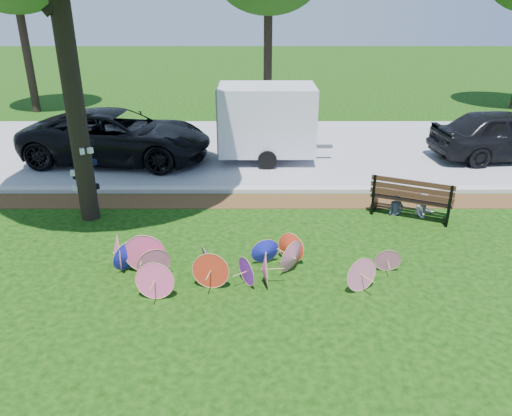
{
  "coord_description": "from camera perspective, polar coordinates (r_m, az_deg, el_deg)",
  "views": [
    {
      "loc": [
        0.49,
        -7.77,
        5.17
      ],
      "look_at": [
        0.5,
        2.0,
        0.9
      ],
      "focal_mm": 35.0,
      "sensor_mm": 36.0,
      "label": 1
    }
  ],
  "objects": [
    {
      "name": "black_van",
      "position": [
        16.92,
        -15.53,
        7.9
      ],
      "size": [
        6.23,
        3.35,
        1.66
      ],
      "primitive_type": "imported",
      "rotation": [
        0.0,
        0.0,
        1.47
      ],
      "color": "black",
      "rests_on": "ground"
    },
    {
      "name": "dark_pickup",
      "position": [
        18.45,
        26.72,
        7.47
      ],
      "size": [
        5.0,
        2.42,
        1.65
      ],
      "primitive_type": "imported",
      "rotation": [
        0.0,
        0.0,
        1.67
      ],
      "color": "black",
      "rests_on": "ground"
    },
    {
      "name": "curb",
      "position": [
        13.95,
        -2.07,
        2.11
      ],
      "size": [
        90.0,
        0.3,
        0.12
      ],
      "primitive_type": "cube",
      "color": "#B7B5AD",
      "rests_on": "ground"
    },
    {
      "name": "person_right",
      "position": [
        13.01,
        18.86,
        1.54
      ],
      "size": [
        0.61,
        0.51,
        1.12
      ],
      "primitive_type": "imported",
      "rotation": [
        0.0,
        0.0,
        0.18
      ],
      "color": "#B0AFB8",
      "rests_on": "ground"
    },
    {
      "name": "mulch_strip",
      "position": [
        13.32,
        -2.16,
        0.78
      ],
      "size": [
        90.0,
        1.0,
        0.01
      ],
      "primitive_type": "cube",
      "color": "#472D16",
      "rests_on": "ground"
    },
    {
      "name": "ground",
      "position": [
        9.35,
        -3.1,
        -10.02
      ],
      "size": [
        90.0,
        90.0,
        0.0
      ],
      "primitive_type": "plane",
      "color": "black",
      "rests_on": "ground"
    },
    {
      "name": "parasol_pile",
      "position": [
        9.77,
        -4.83,
        -6.06
      ],
      "size": [
        5.86,
        1.62,
        0.85
      ],
      "color": "#2229E2",
      "rests_on": "ground"
    },
    {
      "name": "street",
      "position": [
        17.89,
        -1.63,
        6.82
      ],
      "size": [
        90.0,
        8.0,
        0.01
      ],
      "primitive_type": "cube",
      "color": "gray",
      "rests_on": "ground"
    },
    {
      "name": "cargo_trailer",
      "position": [
        16.32,
        1.25,
        10.13
      ],
      "size": [
        3.05,
        1.94,
        2.73
      ],
      "primitive_type": "cube",
      "rotation": [
        0.0,
        0.0,
        0.0
      ],
      "color": "silver",
      "rests_on": "ground"
    },
    {
      "name": "person_left",
      "position": [
        12.81,
        15.89,
        1.5
      ],
      "size": [
        0.44,
        0.32,
        1.09
      ],
      "primitive_type": "imported",
      "rotation": [
        0.0,
        0.0,
        0.17
      ],
      "color": "#37394C",
      "rests_on": "ground"
    },
    {
      "name": "park_bench",
      "position": [
        12.87,
        17.43,
        1.29
      ],
      "size": [
        2.12,
        1.5,
        1.04
      ],
      "primitive_type": null,
      "rotation": [
        0.0,
        0.0,
        -0.42
      ],
      "color": "black",
      "rests_on": "ground"
    }
  ]
}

